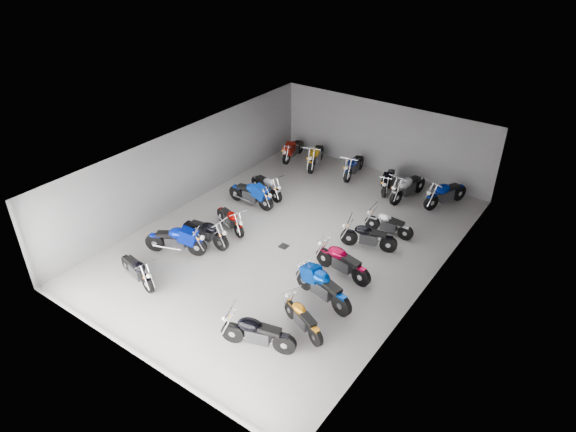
# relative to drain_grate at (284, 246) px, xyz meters

# --- Properties ---
(ground) EXTENTS (14.00, 14.00, 0.00)m
(ground) POSITION_rel_drain_grate_xyz_m (0.00, 0.50, -0.01)
(ground) COLOR #A19F99
(ground) RESTS_ON ground
(wall_back) EXTENTS (10.00, 0.10, 3.20)m
(wall_back) POSITION_rel_drain_grate_xyz_m (0.00, 7.50, 1.59)
(wall_back) COLOR slate
(wall_back) RESTS_ON ground
(wall_left) EXTENTS (0.10, 14.00, 3.20)m
(wall_left) POSITION_rel_drain_grate_xyz_m (-5.00, 0.50, 1.59)
(wall_left) COLOR slate
(wall_left) RESTS_ON ground
(wall_right) EXTENTS (0.10, 14.00, 3.20)m
(wall_right) POSITION_rel_drain_grate_xyz_m (5.00, 0.50, 1.59)
(wall_right) COLOR slate
(wall_right) RESTS_ON ground
(ceiling) EXTENTS (10.00, 14.00, 0.04)m
(ceiling) POSITION_rel_drain_grate_xyz_m (0.00, 0.50, 3.21)
(ceiling) COLOR black
(ceiling) RESTS_ON wall_back
(drain_grate) EXTENTS (0.32, 0.32, 0.01)m
(drain_grate) POSITION_rel_drain_grate_xyz_m (0.00, 0.00, 0.00)
(drain_grate) COLOR black
(drain_grate) RESTS_ON ground
(motorcycle_left_a) EXTENTS (1.94, 0.59, 0.86)m
(motorcycle_left_a) POSITION_rel_drain_grate_xyz_m (-2.61, -4.32, 0.46)
(motorcycle_left_a) COLOR black
(motorcycle_left_a) RESTS_ON ground
(motorcycle_left_b) EXTENTS (2.07, 1.06, 0.97)m
(motorcycle_left_b) POSITION_rel_drain_grate_xyz_m (-2.77, -2.46, 0.53)
(motorcycle_left_b) COLOR black
(motorcycle_left_b) RESTS_ON ground
(motorcycle_left_c) EXTENTS (2.09, 0.41, 0.92)m
(motorcycle_left_c) POSITION_rel_drain_grate_xyz_m (-2.35, -1.46, 0.49)
(motorcycle_left_c) COLOR black
(motorcycle_left_c) RESTS_ON ground
(motorcycle_left_d) EXTENTS (1.79, 0.76, 0.82)m
(motorcycle_left_d) POSITION_rel_drain_grate_xyz_m (-2.26, -0.24, 0.44)
(motorcycle_left_d) COLOR black
(motorcycle_left_d) RESTS_ON ground
(motorcycle_left_e) EXTENTS (2.15, 0.43, 0.94)m
(motorcycle_left_e) POSITION_rel_drain_grate_xyz_m (-2.77, 1.63, 0.51)
(motorcycle_left_e) COLOR black
(motorcycle_left_e) RESTS_ON ground
(motorcycle_left_f) EXTENTS (1.95, 0.70, 0.88)m
(motorcycle_left_f) POSITION_rel_drain_grate_xyz_m (-2.76, 2.61, 0.47)
(motorcycle_left_f) COLOR black
(motorcycle_left_f) RESTS_ON ground
(motorcycle_right_a) EXTENTS (2.06, 0.84, 0.94)m
(motorcycle_right_a) POSITION_rel_drain_grate_xyz_m (2.27, -4.34, 0.51)
(motorcycle_right_a) COLOR black
(motorcycle_right_a) RESTS_ON ground
(motorcycle_right_b) EXTENTS (1.75, 0.82, 0.81)m
(motorcycle_right_b) POSITION_rel_drain_grate_xyz_m (2.88, -3.07, 0.44)
(motorcycle_right_b) COLOR black
(motorcycle_right_b) RESTS_ON ground
(motorcycle_right_c) EXTENTS (2.26, 0.70, 1.01)m
(motorcycle_right_c) POSITION_rel_drain_grate_xyz_m (2.65, -1.68, 0.54)
(motorcycle_right_c) COLOR black
(motorcycle_right_c) RESTS_ON ground
(motorcycle_right_d) EXTENTS (2.16, 0.52, 0.95)m
(motorcycle_right_d) POSITION_rel_drain_grate_xyz_m (2.48, -0.22, 0.51)
(motorcycle_right_d) COLOR black
(motorcycle_right_d) RESTS_ON ground
(motorcycle_right_e) EXTENTS (1.95, 0.73, 0.88)m
(motorcycle_right_e) POSITION_rel_drain_grate_xyz_m (2.45, 1.64, 0.48)
(motorcycle_right_e) COLOR black
(motorcycle_right_e) RESTS_ON ground
(motorcycle_right_f) EXTENTS (1.86, 0.40, 0.82)m
(motorcycle_right_f) POSITION_rel_drain_grate_xyz_m (2.63, 2.87, 0.44)
(motorcycle_right_f) COLOR black
(motorcycle_right_f) RESTS_ON ground
(motorcycle_back_a) EXTENTS (0.49, 2.01, 0.89)m
(motorcycle_back_a) POSITION_rel_drain_grate_xyz_m (-4.00, 6.25, 0.48)
(motorcycle_back_a) COLOR black
(motorcycle_back_a) RESTS_ON ground
(motorcycle_back_b) EXTENTS (0.80, 2.16, 0.98)m
(motorcycle_back_b) POSITION_rel_drain_grate_xyz_m (-2.65, 6.15, 0.53)
(motorcycle_back_b) COLOR black
(motorcycle_back_b) RESTS_ON ground
(motorcycle_back_c) EXTENTS (0.49, 2.07, 0.91)m
(motorcycle_back_c) POSITION_rel_drain_grate_xyz_m (-0.75, 6.32, 0.49)
(motorcycle_back_c) COLOR black
(motorcycle_back_c) RESTS_ON ground
(motorcycle_back_d) EXTENTS (0.61, 1.94, 0.86)m
(motorcycle_back_d) POSITION_rel_drain_grate_xyz_m (1.10, 6.00, 0.47)
(motorcycle_back_d) COLOR black
(motorcycle_back_d) RESTS_ON ground
(motorcycle_back_e) EXTENTS (0.63, 2.24, 0.99)m
(motorcycle_back_e) POSITION_rel_drain_grate_xyz_m (2.06, 5.77, 0.53)
(motorcycle_back_e) COLOR black
(motorcycle_back_e) RESTS_ON ground
(motorcycle_back_f) EXTENTS (1.01, 2.09, 0.97)m
(motorcycle_back_f) POSITION_rel_drain_grate_xyz_m (3.51, 6.14, 0.53)
(motorcycle_back_f) COLOR black
(motorcycle_back_f) RESTS_ON ground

